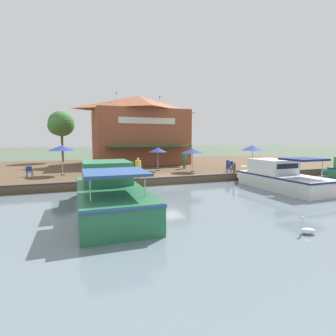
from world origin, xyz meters
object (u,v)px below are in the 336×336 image
Objects in this scene: motorboat_distant_upstream at (108,191)px; swan at (308,230)px; patio_umbrella_mid_patio_right at (62,148)px; patio_umbrella_mid_patio_left at (193,151)px; cafe_chair_mid_patio at (141,171)px; cafe_chair_facing_river at (232,165)px; person_near_entrance at (184,158)px; cafe_chair_beside_entrance at (29,171)px; cafe_chair_far_corner_seat at (229,164)px; tree_behind_restaurant at (167,126)px; tree_downstream_bank at (60,124)px; patio_umbrella_by_entrance at (158,150)px; cafe_chair_back_row_seat at (229,167)px; patio_umbrella_near_quay_edge at (253,148)px; person_mid_patio at (138,166)px; waterfront_restaurant at (139,129)px; motorboat_mid_row at (275,177)px; mooring_post at (234,168)px.

motorboat_distant_upstream is 13.87× the size of swan.
patio_umbrella_mid_patio_right is 1.17× the size of patio_umbrella_mid_patio_left.
cafe_chair_mid_patio is 1.00× the size of cafe_chair_facing_river.
cafe_chair_beside_entrance is at bearing -85.53° from person_near_entrance.
tree_behind_restaurant is at bearing -170.20° from cafe_chair_far_corner_seat.
cafe_chair_beside_entrance is 14.99m from tree_downstream_bank.
swan is at bearing 1.44° from patio_umbrella_by_entrance.
swan is at bearing 44.86° from motorboat_distant_upstream.
cafe_chair_back_row_seat is at bearing 30.08° from person_near_entrance.
person_mid_patio is at bearing -83.40° from patio_umbrella_near_quay_edge.
cafe_chair_beside_entrance reaches higher than swan.
waterfront_restaurant is 6.62× the size of person_near_entrance.
cafe_chair_facing_river is 0.11× the size of motorboat_mid_row.
person_near_entrance is (-3.98, 5.72, 0.63)m from cafe_chair_mid_patio.
motorboat_mid_row is (17.60, 5.94, -4.05)m from waterfront_restaurant.
patio_umbrella_by_entrance reaches higher than cafe_chair_far_corner_seat.
cafe_chair_facing_river is 1.23× the size of swan.
tree_downstream_bank is at bearing -136.64° from person_near_entrance.
patio_umbrella_mid_patio_left is at bearing -89.79° from cafe_chair_facing_river.
patio_umbrella_mid_patio_left is 12.48m from motorboat_distant_upstream.
motorboat_distant_upstream is (19.12, -6.51, -3.97)m from waterfront_restaurant.
tree_downstream_bank is (-14.46, -16.75, 4.54)m from cafe_chair_far_corner_seat.
cafe_chair_back_row_seat is at bearing -41.56° from cafe_chair_facing_river.
tree_behind_restaurant is (-11.45, 2.23, 3.89)m from person_near_entrance.
patio_umbrella_mid_patio_left is 5.20m from cafe_chair_far_corner_seat.
cafe_chair_beside_entrance is at bearing -88.54° from patio_umbrella_by_entrance.
tree_behind_restaurant reaches higher than cafe_chair_beside_entrance.
motorboat_mid_row is at bearing 2.37° from tree_behind_restaurant.
patio_umbrella_mid_patio_right is 0.38× the size of tree_downstream_bank.
patio_umbrella_near_quay_edge is 0.31× the size of motorboat_mid_row.
mooring_post is at bearing 157.33° from swan.
patio_umbrella_mid_patio_left reaches higher than swan.
motorboat_mid_row reaches higher than swan.
person_near_entrance is (-1.45, -4.46, 0.63)m from cafe_chair_far_corner_seat.
patio_umbrella_mid_patio_left is at bearing 83.64° from cafe_chair_beside_entrance.
cafe_chair_far_corner_seat is at bearing 103.98° from cafe_chair_mid_patio.
motorboat_distant_upstream is at bearing -63.15° from patio_umbrella_near_quay_edge.
patio_umbrella_near_quay_edge is 12.13m from person_mid_patio.
patio_umbrella_by_entrance is 0.34× the size of tree_downstream_bank.
tree_behind_restaurant is at bearing 152.74° from cafe_chair_mid_patio.
cafe_chair_far_corner_seat reaches higher than swan.
person_near_entrance is 18.07m from swan.
person_near_entrance reaches higher than swan.
cafe_chair_facing_river is at bearing 172.23° from motorboat_mid_row.
patio_umbrella_mid_patio_left is 0.28× the size of motorboat_mid_row.
cafe_chair_mid_patio is at bearing -87.62° from patio_umbrella_near_quay_edge.
patio_umbrella_mid_patio_left is 0.32× the size of tree_behind_restaurant.
cafe_chair_facing_river is at bearing -115.13° from patio_umbrella_near_quay_edge.
waterfront_restaurant is 13.64× the size of cafe_chair_mid_patio.
cafe_chair_beside_entrance is 14.41m from person_near_entrance.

